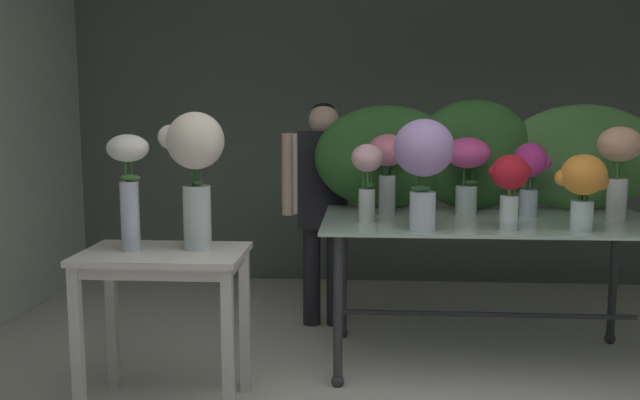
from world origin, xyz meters
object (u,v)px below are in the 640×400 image
vase_crimson_roses (510,183)px  vase_magenta_lilies (530,170)px  vase_peach_carnations (619,159)px  vase_rosy_dahlias (388,162)px  display_table_glass (489,240)px  vase_cream_lisianthus_tall (195,162)px  vase_fuchsia_hydrangea (466,164)px  vase_sunset_stock (583,183)px  side_table_white (164,274)px  vase_lilac_snapdragons (424,158)px  florist (324,192)px  vase_white_roses_tall (129,179)px  vase_blush_ranunculus (367,173)px

vase_crimson_roses → vase_magenta_lilies: bearing=65.4°
vase_peach_carnations → vase_rosy_dahlias: (-1.28, 0.11, -0.03)m
display_table_glass → vase_cream_lisianthus_tall: 1.74m
vase_fuchsia_hydrangea → vase_sunset_stock: 0.72m
side_table_white → vase_lilac_snapdragons: 1.42m
vase_magenta_lilies → vase_fuchsia_hydrangea: size_ratio=0.94×
florist → vase_cream_lisianthus_tall: 1.45m
florist → vase_white_roses_tall: size_ratio=2.69×
florist → vase_magenta_lilies: 1.36m
vase_peach_carnations → vase_lilac_snapdragons: 1.18m
side_table_white → vase_peach_carnations: bearing=16.7°
florist → vase_blush_ranunculus: florist is taller
side_table_white → vase_cream_lisianthus_tall: size_ratio=1.19×
display_table_glass → vase_sunset_stock: vase_sunset_stock is taller
side_table_white → vase_magenta_lilies: vase_magenta_lilies is taller
side_table_white → vase_crimson_roses: vase_crimson_roses is taller
vase_magenta_lilies → vase_lilac_snapdragons: vase_lilac_snapdragons is taller
vase_white_roses_tall → display_table_glass: bearing=21.3°
vase_sunset_stock → vase_cream_lisianthus_tall: size_ratio=0.59×
vase_cream_lisianthus_tall → vase_peach_carnations: bearing=16.6°
vase_magenta_lilies → vase_peach_carnations: 0.48m
vase_rosy_dahlias → vase_white_roses_tall: (-1.26, -0.82, -0.02)m
florist → vase_peach_carnations: bearing=-21.1°
vase_sunset_stock → vase_white_roses_tall: vase_white_roses_tall is taller
florist → vase_magenta_lilies: (1.23, -0.54, 0.20)m
vase_white_roses_tall → vase_cream_lisianthus_tall: size_ratio=0.84×
vase_crimson_roses → vase_blush_ranunculus: bearing=165.5°
display_table_glass → vase_peach_carnations: vase_peach_carnations is taller
vase_white_roses_tall → vase_cream_lisianthus_tall: (0.31, 0.05, 0.08)m
vase_blush_ranunculus → vase_crimson_roses: vase_blush_ranunculus is taller
side_table_white → vase_lilac_snapdragons: bearing=14.4°
vase_crimson_roses → florist: bearing=135.7°
vase_lilac_snapdragons → vase_rosy_dahlias: (-0.17, 0.50, -0.06)m
side_table_white → vase_white_roses_tall: 0.49m
vase_peach_carnations → vase_crimson_roses: size_ratio=1.34×
vase_blush_ranunculus → vase_peach_carnations: bearing=6.3°
vase_rosy_dahlias → vase_magenta_lilies: bearing=0.2°
vase_blush_ranunculus → vase_magenta_lilies: size_ratio=1.01×
vase_crimson_roses → vase_cream_lisianthus_tall: 1.60m
vase_blush_ranunculus → vase_crimson_roses: size_ratio=1.11×
vase_cream_lisianthus_tall → vase_white_roses_tall: bearing=-170.3°
side_table_white → vase_magenta_lilies: 2.14m
display_table_glass → vase_blush_ranunculus: (-0.70, -0.15, 0.39)m
side_table_white → vase_crimson_roses: bearing=12.2°
side_table_white → vase_crimson_roses: (1.71, 0.37, 0.42)m
vase_blush_ranunculus → vase_fuchsia_hydrangea: 0.65m
display_table_glass → florist: florist is taller
vase_sunset_stock → vase_lilac_snapdragons: bearing=-177.7°
vase_fuchsia_hydrangea → vase_cream_lisianthus_tall: size_ratio=0.69×
florist → vase_fuchsia_hydrangea: size_ratio=3.30×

